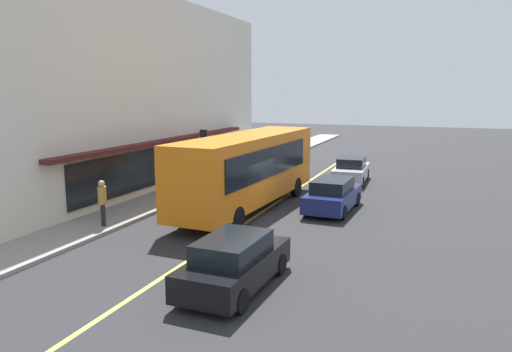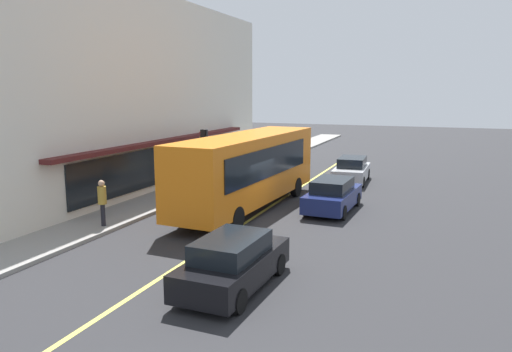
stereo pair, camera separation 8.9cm
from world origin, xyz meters
name	(u,v)px [view 1 (the left image)]	position (x,y,z in m)	size (l,w,h in m)	color
ground	(254,217)	(0.00, 0.00, 0.00)	(120.00, 120.00, 0.00)	#28282B
sidewalk	(146,205)	(0.00, 5.60, 0.07)	(80.00, 2.50, 0.15)	gray
lane_centre_stripe	(254,217)	(0.00, 0.00, 0.00)	(36.00, 0.16, 0.01)	#D8D14C
storefront_building	(87,94)	(3.90, 12.00, 5.31)	(25.93, 10.92, 10.64)	silver
bus	(248,167)	(1.37, 0.83, 1.99)	(11.24, 3.07, 3.50)	orange
traffic_light	(204,144)	(5.11, 5.04, 2.53)	(0.30, 0.52, 3.20)	#2D2D33
car_silver	(351,170)	(9.87, -2.45, 0.74)	(4.38, 2.03, 1.52)	#B7BABF
car_navy	(333,195)	(2.39, -2.96, 0.74)	(4.37, 1.99, 1.52)	navy
car_black	(234,263)	(-7.43, -2.32, 0.74)	(4.36, 1.97, 1.52)	black
pedestrian_waiting	(221,155)	(9.88, 6.26, 1.22)	(0.34, 0.34, 1.78)	black
pedestrian_mid_block	(102,198)	(-3.99, 4.92, 1.28)	(0.34, 0.34, 1.86)	black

